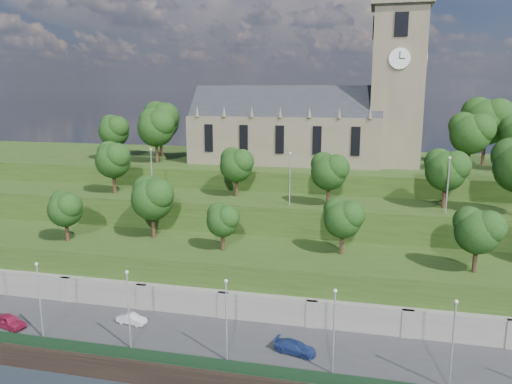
% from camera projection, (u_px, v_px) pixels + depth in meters
% --- Properties ---
extents(promenade, '(160.00, 12.00, 2.00)m').
position_uv_depth(promenade, '(256.00, 354.00, 50.68)').
color(promenade, '#2D2D30').
rests_on(promenade, ground).
extents(fence, '(160.00, 0.10, 1.20)m').
position_uv_depth(fence, '(242.00, 368.00, 45.21)').
color(fence, '#17341C').
rests_on(fence, promenade).
extents(retaining_wall, '(160.00, 2.10, 5.00)m').
position_uv_depth(retaining_wall, '(268.00, 315.00, 56.07)').
color(retaining_wall, slate).
rests_on(retaining_wall, ground).
extents(embankment_lower, '(160.00, 12.00, 8.00)m').
position_uv_depth(embankment_lower, '(278.00, 283.00, 61.52)').
color(embankment_lower, '#233B13').
rests_on(embankment_lower, ground).
extents(embankment_upper, '(160.00, 10.00, 12.00)m').
position_uv_depth(embankment_upper, '(292.00, 241.00, 71.61)').
color(embankment_upper, '#233B13').
rests_on(embankment_upper, ground).
extents(hilltop, '(160.00, 32.00, 15.00)m').
position_uv_depth(hilltop, '(311.00, 200.00, 91.34)').
color(hilltop, '#233B13').
rests_on(hilltop, ground).
extents(church, '(38.60, 12.35, 27.60)m').
position_uv_depth(church, '(314.00, 119.00, 84.31)').
color(church, brown).
rests_on(church, hilltop).
extents(trees_lower, '(65.00, 9.18, 8.32)m').
position_uv_depth(trees_lower, '(307.00, 212.00, 59.36)').
color(trees_lower, '#301E12').
rests_on(trees_lower, embankment_lower).
extents(trees_upper, '(61.94, 8.61, 9.58)m').
position_uv_depth(trees_upper, '(351.00, 164.00, 66.54)').
color(trees_upper, '#301E12').
rests_on(trees_upper, embankment_upper).
extents(trees_hilltop, '(72.92, 16.88, 11.23)m').
position_uv_depth(trees_hilltop, '(321.00, 124.00, 83.61)').
color(trees_hilltop, '#301E12').
rests_on(trees_hilltop, hilltop).
extents(lamp_posts_promenade, '(60.36, 0.36, 8.21)m').
position_uv_depth(lamp_posts_promenade, '(226.00, 314.00, 46.64)').
color(lamp_posts_promenade, '#B2B2B7').
rests_on(lamp_posts_promenade, promenade).
extents(lamp_posts_upper, '(40.36, 0.36, 7.26)m').
position_uv_depth(lamp_posts_upper, '(290.00, 174.00, 66.70)').
color(lamp_posts_upper, '#B2B2B7').
rests_on(lamp_posts_upper, embankment_upper).
extents(car_left, '(4.39, 2.61, 1.40)m').
position_uv_depth(car_left, '(9.00, 321.00, 54.10)').
color(car_left, maroon).
rests_on(car_left, promenade).
extents(car_middle, '(3.55, 1.64, 1.13)m').
position_uv_depth(car_middle, '(132.00, 319.00, 54.94)').
color(car_middle, '#B0B0B5').
rests_on(car_middle, promenade).
extents(car_right, '(4.57, 2.78, 1.24)m').
position_uv_depth(car_right, '(295.00, 347.00, 48.80)').
color(car_right, navy).
rests_on(car_right, promenade).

